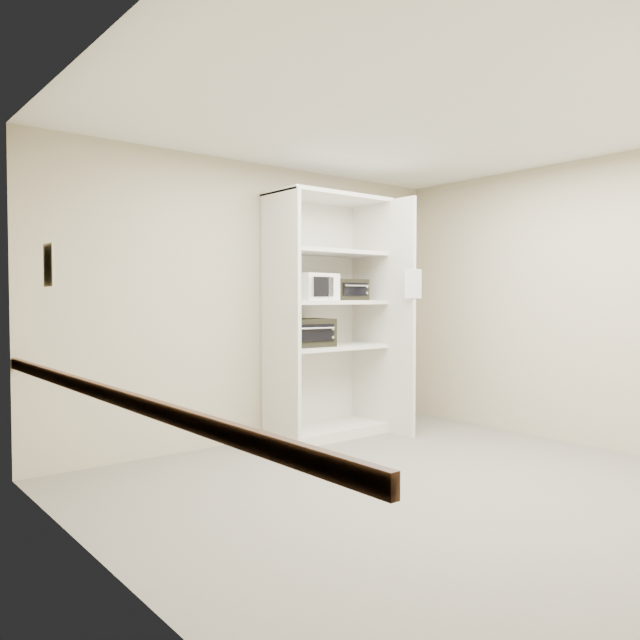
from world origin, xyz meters
TOP-DOWN VIEW (x-y plane):
  - floor at (0.00, 0.00)m, footprint 4.50×4.00m
  - ceiling at (0.00, 0.00)m, footprint 4.50×4.00m
  - wall_back at (0.00, 2.00)m, footprint 4.50×0.02m
  - wall_left at (-2.25, 0.00)m, footprint 0.02×4.00m
  - wall_right at (2.25, 0.00)m, footprint 0.02×4.00m
  - shelving_unit at (0.67, 1.70)m, footprint 1.24×0.92m
  - microwave at (0.38, 1.64)m, footprint 0.48×0.39m
  - toaster_oven_upper at (0.87, 1.70)m, footprint 0.40×0.31m
  - toaster_oven_lower at (0.31, 1.67)m, footprint 0.53×0.42m
  - paper_sign at (1.19, 1.07)m, footprint 0.22×0.01m
  - chair_rail at (-2.23, 0.00)m, footprint 0.04×3.98m
  - wall_poster at (-2.24, 1.02)m, footprint 0.01×0.20m

SIDE VIEW (x-z plane):
  - floor at x=0.00m, z-range -0.01..0.01m
  - chair_rail at x=-2.23m, z-range 0.86..0.94m
  - toaster_oven_lower at x=0.31m, z-range 0.92..1.19m
  - shelving_unit at x=0.67m, z-range -0.08..2.34m
  - wall_back at x=0.00m, z-range 0.00..2.70m
  - wall_left at x=-2.25m, z-range 0.00..2.70m
  - wall_right at x=2.25m, z-range 0.00..2.70m
  - toaster_oven_upper at x=0.87m, z-range 1.37..1.59m
  - microwave at x=0.38m, z-range 1.37..1.63m
  - paper_sign at x=1.19m, z-range 1.39..1.68m
  - wall_poster at x=-2.24m, z-range 1.46..1.74m
  - ceiling at x=0.00m, z-range 2.70..2.71m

